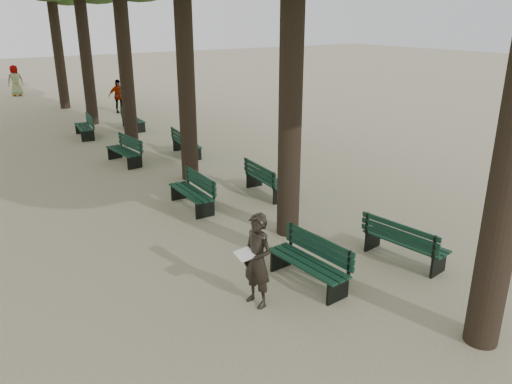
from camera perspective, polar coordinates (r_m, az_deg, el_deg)
ground at (r=8.99m, az=7.79°, el=-13.38°), size 120.00×120.00×0.00m
bench_left_0 at (r=9.64m, az=5.91°, el=-8.96°), size 0.69×1.83×0.92m
bench_left_1 at (r=13.31m, az=-7.36°, el=-0.71°), size 0.64×1.82×0.92m
bench_left_2 at (r=17.77m, az=-14.82°, el=4.00°), size 0.72×1.84×0.92m
bench_left_3 at (r=22.14m, az=-19.01°, el=6.61°), size 0.79×1.86×0.92m
bench_right_0 at (r=10.87m, az=16.57°, el=-6.25°), size 0.81×1.86×0.92m
bench_right_1 at (r=14.19m, az=1.31°, el=0.75°), size 0.75×1.85×0.92m
bench_right_2 at (r=18.39m, az=-7.91°, el=5.00°), size 0.79×1.86×0.92m
bench_right_3 at (r=23.11m, az=-13.82°, el=7.63°), size 0.65×1.82×0.92m
man_with_map at (r=8.69m, az=0.13°, el=-7.83°), size 0.66×0.73×1.72m
pedestrian_c at (r=27.26m, az=-15.47°, el=10.51°), size 1.03×0.41×1.71m
pedestrian_d at (r=35.27m, az=-25.80°, el=11.39°), size 0.95×0.45×1.90m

